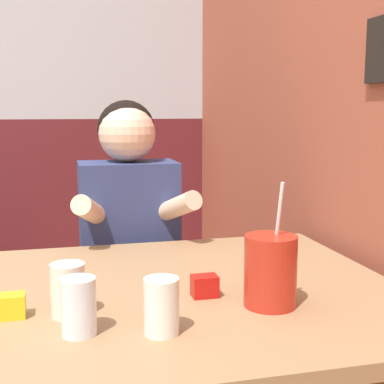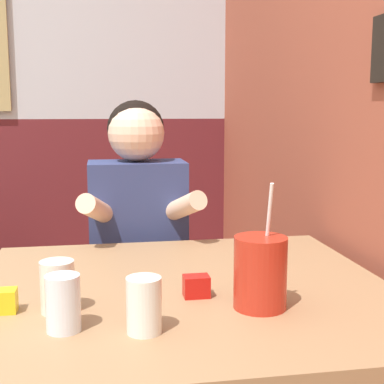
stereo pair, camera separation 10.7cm
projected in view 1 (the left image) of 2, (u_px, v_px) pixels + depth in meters
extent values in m
cube|color=#9E4C38|center=(288.00, 59.00, 2.10)|extent=(0.06, 4.36, 2.70)
cube|color=#93704C|center=(191.00, 294.00, 1.31)|extent=(1.02, 0.93, 0.04)
cylinder|color=black|center=(12.00, 372.00, 1.66)|extent=(0.04, 0.04, 0.69)
cylinder|color=black|center=(291.00, 341.00, 1.89)|extent=(0.04, 0.04, 0.69)
cube|color=navy|center=(131.00, 362.00, 1.97)|extent=(0.31, 0.20, 0.46)
cube|color=navy|center=(129.00, 234.00, 1.90)|extent=(0.34, 0.20, 0.52)
sphere|color=black|center=(126.00, 129.00, 1.87)|extent=(0.20, 0.20, 0.20)
sphere|color=beige|center=(127.00, 134.00, 1.85)|extent=(0.20, 0.20, 0.20)
cylinder|color=beige|center=(92.00, 212.00, 1.72)|extent=(0.14, 0.27, 0.15)
cylinder|color=beige|center=(174.00, 208.00, 1.78)|extent=(0.14, 0.27, 0.15)
cylinder|color=#B22819|center=(270.00, 271.00, 1.17)|extent=(0.12, 0.12, 0.16)
cylinder|color=white|center=(279.00, 213.00, 1.16)|extent=(0.01, 0.04, 0.14)
cylinder|color=silver|center=(79.00, 306.00, 1.03)|extent=(0.07, 0.07, 0.11)
cylinder|color=silver|center=(161.00, 306.00, 1.03)|extent=(0.07, 0.07, 0.11)
cylinder|color=silver|center=(68.00, 290.00, 1.12)|extent=(0.07, 0.07, 0.11)
cube|color=#B7140F|center=(205.00, 286.00, 1.24)|extent=(0.06, 0.04, 0.05)
cube|color=yellow|center=(11.00, 306.00, 1.11)|extent=(0.06, 0.04, 0.05)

